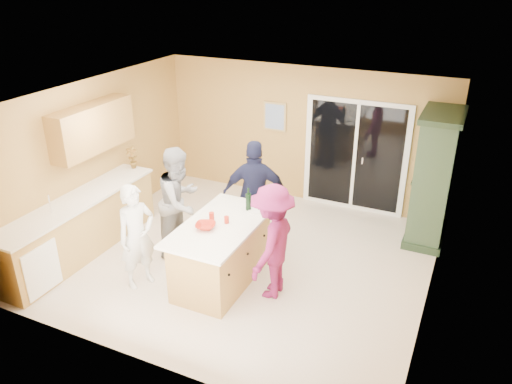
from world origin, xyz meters
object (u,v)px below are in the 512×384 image
at_px(woman_navy, 255,195).
at_px(woman_white, 137,236).
at_px(woman_grey, 180,202).
at_px(green_hutch, 434,180).
at_px(kitchen_island, 222,255).
at_px(woman_magenta, 272,242).

bearing_deg(woman_navy, woman_white, 37.51).
distance_m(woman_grey, woman_navy, 1.19).
xyz_separation_m(green_hutch, woman_grey, (-3.51, -2.10, -0.18)).
distance_m(kitchen_island, woman_grey, 1.17).
bearing_deg(woman_magenta, woman_white, -73.57).
xyz_separation_m(kitchen_island, green_hutch, (2.53, 2.57, 0.62)).
relative_size(woman_navy, woman_magenta, 1.09).
bearing_deg(woman_grey, green_hutch, -57.73).
xyz_separation_m(woman_grey, woman_navy, (0.98, 0.69, 0.02)).
relative_size(woman_white, woman_grey, 0.88).
bearing_deg(woman_grey, woman_navy, -53.49).
distance_m(green_hutch, woman_magenta, 3.10).
relative_size(woman_white, woman_magenta, 0.94).
height_order(woman_navy, woman_magenta, woman_navy).
relative_size(woman_grey, woman_magenta, 1.07).
height_order(kitchen_island, woman_magenta, woman_magenta).
bearing_deg(kitchen_island, woman_grey, 154.09).
bearing_deg(kitchen_island, woman_magenta, 2.55).
relative_size(green_hutch, woman_magenta, 1.33).
height_order(kitchen_island, woman_grey, woman_grey).
distance_m(kitchen_island, woman_magenta, 0.86).
xyz_separation_m(kitchen_island, woman_magenta, (0.77, 0.03, 0.38)).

